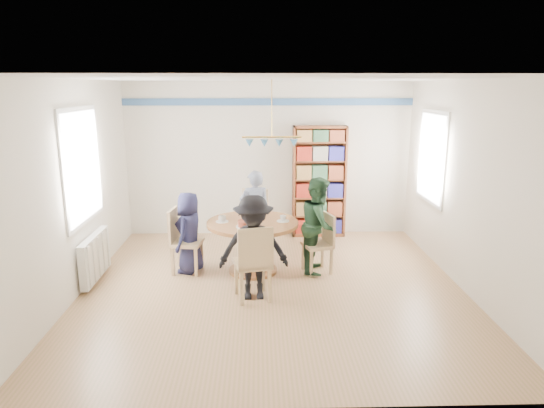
{
  "coord_description": "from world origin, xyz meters",
  "views": [
    {
      "loc": [
        -0.19,
        -6.01,
        2.61
      ],
      "look_at": [
        0.0,
        0.4,
        1.05
      ],
      "focal_mm": 32.0,
      "sensor_mm": 36.0,
      "label": 1
    }
  ],
  "objects_px": {
    "dining_table": "(253,235)",
    "chair_left": "(181,238)",
    "bookshelf": "(319,183)",
    "person_near": "(254,248)",
    "person_far": "(255,212)",
    "chair_near": "(254,260)",
    "radiator": "(95,257)",
    "chair_right": "(322,240)",
    "person_right": "(319,225)",
    "person_left": "(189,233)",
    "chair_far": "(254,217)"
  },
  "relations": [
    {
      "from": "chair_near",
      "to": "radiator",
      "type": "bearing_deg",
      "value": 162.07
    },
    {
      "from": "chair_near",
      "to": "person_right",
      "type": "bearing_deg",
      "value": 47.59
    },
    {
      "from": "chair_left",
      "to": "person_right",
      "type": "height_order",
      "value": "person_right"
    },
    {
      "from": "person_right",
      "to": "bookshelf",
      "type": "distance_m",
      "value": 1.76
    },
    {
      "from": "person_near",
      "to": "dining_table",
      "type": "bearing_deg",
      "value": 88.9
    },
    {
      "from": "dining_table",
      "to": "person_right",
      "type": "relative_size",
      "value": 0.95
    },
    {
      "from": "chair_right",
      "to": "person_left",
      "type": "relative_size",
      "value": 0.73
    },
    {
      "from": "person_near",
      "to": "person_far",
      "type": "bearing_deg",
      "value": 87.38
    },
    {
      "from": "radiator",
      "to": "chair_left",
      "type": "height_order",
      "value": "chair_left"
    },
    {
      "from": "dining_table",
      "to": "person_far",
      "type": "height_order",
      "value": "person_far"
    },
    {
      "from": "chair_near",
      "to": "chair_left",
      "type": "bearing_deg",
      "value": 135.81
    },
    {
      "from": "chair_near",
      "to": "person_left",
      "type": "distance_m",
      "value": 1.38
    },
    {
      "from": "person_far",
      "to": "bookshelf",
      "type": "distance_m",
      "value": 1.47
    },
    {
      "from": "radiator",
      "to": "chair_left",
      "type": "relative_size",
      "value": 1.07
    },
    {
      "from": "chair_left",
      "to": "chair_near",
      "type": "xyz_separation_m",
      "value": [
        1.04,
        -1.01,
        0.02
      ]
    },
    {
      "from": "radiator",
      "to": "person_right",
      "type": "bearing_deg",
      "value": 5.76
    },
    {
      "from": "chair_right",
      "to": "person_left",
      "type": "distance_m",
      "value": 1.9
    },
    {
      "from": "person_far",
      "to": "bookshelf",
      "type": "bearing_deg",
      "value": -151.78
    },
    {
      "from": "chair_far",
      "to": "radiator",
      "type": "bearing_deg",
      "value": -148.37
    },
    {
      "from": "person_near",
      "to": "bookshelf",
      "type": "relative_size",
      "value": 0.68
    },
    {
      "from": "person_far",
      "to": "chair_right",
      "type": "bearing_deg",
      "value": 127.49
    },
    {
      "from": "chair_right",
      "to": "person_near",
      "type": "relative_size",
      "value": 0.64
    },
    {
      "from": "dining_table",
      "to": "chair_near",
      "type": "height_order",
      "value": "chair_near"
    },
    {
      "from": "person_far",
      "to": "person_near",
      "type": "xyz_separation_m",
      "value": [
        -0.01,
        -1.75,
        -0.0
      ]
    },
    {
      "from": "radiator",
      "to": "bookshelf",
      "type": "relative_size",
      "value": 0.51
    },
    {
      "from": "person_right",
      "to": "person_near",
      "type": "xyz_separation_m",
      "value": [
        -0.93,
        -0.92,
        -0.02
      ]
    },
    {
      "from": "dining_table",
      "to": "person_near",
      "type": "relative_size",
      "value": 0.98
    },
    {
      "from": "chair_left",
      "to": "person_right",
      "type": "xyz_separation_m",
      "value": [
        1.97,
        0.0,
        0.17
      ]
    },
    {
      "from": "chair_right",
      "to": "person_near",
      "type": "bearing_deg",
      "value": -138.01
    },
    {
      "from": "person_left",
      "to": "dining_table",
      "type": "bearing_deg",
      "value": 104.42
    },
    {
      "from": "chair_right",
      "to": "chair_far",
      "type": "relative_size",
      "value": 0.87
    },
    {
      "from": "radiator",
      "to": "bookshelf",
      "type": "height_order",
      "value": "bookshelf"
    },
    {
      "from": "dining_table",
      "to": "radiator",
      "type": "bearing_deg",
      "value": -172.32
    },
    {
      "from": "dining_table",
      "to": "chair_right",
      "type": "distance_m",
      "value": 0.99
    },
    {
      "from": "chair_right",
      "to": "person_near",
      "type": "xyz_separation_m",
      "value": [
        -0.97,
        -0.87,
        0.19
      ]
    },
    {
      "from": "dining_table",
      "to": "person_right",
      "type": "bearing_deg",
      "value": 1.38
    },
    {
      "from": "chair_left",
      "to": "chair_near",
      "type": "distance_m",
      "value": 1.45
    },
    {
      "from": "chair_left",
      "to": "bookshelf",
      "type": "distance_m",
      "value": 2.81
    },
    {
      "from": "chair_far",
      "to": "person_near",
      "type": "bearing_deg",
      "value": -89.77
    },
    {
      "from": "person_near",
      "to": "chair_right",
      "type": "bearing_deg",
      "value": 39.58
    },
    {
      "from": "bookshelf",
      "to": "person_near",
      "type": "bearing_deg",
      "value": -113.23
    },
    {
      "from": "person_near",
      "to": "chair_left",
      "type": "bearing_deg",
      "value": 136.2
    },
    {
      "from": "person_left",
      "to": "bookshelf",
      "type": "relative_size",
      "value": 0.6
    },
    {
      "from": "chair_far",
      "to": "person_near",
      "type": "relative_size",
      "value": 0.74
    },
    {
      "from": "person_left",
      "to": "person_near",
      "type": "height_order",
      "value": "person_near"
    },
    {
      "from": "person_left",
      "to": "person_right",
      "type": "height_order",
      "value": "person_right"
    },
    {
      "from": "chair_left",
      "to": "chair_right",
      "type": "relative_size",
      "value": 1.1
    },
    {
      "from": "dining_table",
      "to": "chair_left",
      "type": "relative_size",
      "value": 1.39
    },
    {
      "from": "dining_table",
      "to": "person_far",
      "type": "relative_size",
      "value": 0.97
    },
    {
      "from": "chair_far",
      "to": "person_left",
      "type": "height_order",
      "value": "person_left"
    }
  ]
}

